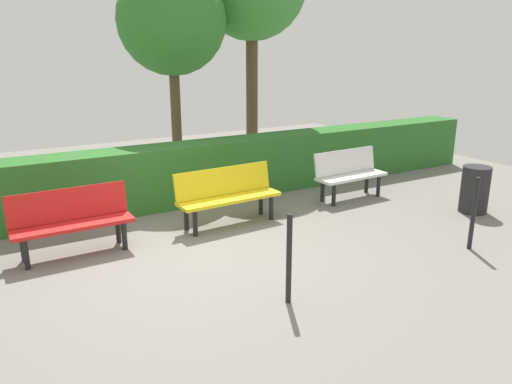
{
  "coord_description": "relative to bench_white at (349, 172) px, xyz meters",
  "views": [
    {
      "loc": [
        2.26,
        5.83,
        2.66
      ],
      "look_at": [
        -1.29,
        -0.34,
        0.55
      ],
      "focal_mm": 34.98,
      "sensor_mm": 36.0,
      "label": 1
    }
  ],
  "objects": [
    {
      "name": "bench_yellow",
      "position": [
        2.48,
        0.11,
        0.01
      ],
      "size": [
        1.64,
        0.54,
        0.86
      ],
      "rotation": [
        0.0,
        0.0,
        0.05
      ],
      "color": "yellow",
      "rests_on": "ground_plane"
    },
    {
      "name": "ground_plane",
      "position": [
        3.46,
        0.8,
        -0.48
      ],
      "size": [
        16.52,
        16.52,
        0.0
      ],
      "primitive_type": "plane",
      "color": "gray"
    },
    {
      "name": "bench_red",
      "position": [
        4.76,
        0.13,
        0.0
      ],
      "size": [
        1.52,
        0.48,
        0.86
      ],
      "rotation": [
        0.0,
        0.0,
        0.01
      ],
      "color": "red",
      "rests_on": "ground_plane"
    },
    {
      "name": "trash_bin",
      "position": [
        -1.28,
        1.64,
        -0.09
      ],
      "size": [
        0.45,
        0.45,
        0.77
      ],
      "primitive_type": "cylinder",
      "color": "#262628",
      "rests_on": "ground_plane"
    },
    {
      "name": "hedge_row",
      "position": [
        2.41,
        -1.2,
        0.04
      ],
      "size": [
        12.52,
        0.67,
        1.04
      ],
      "primitive_type": "cube",
      "color": "#2D6B28",
      "rests_on": "ground_plane"
    },
    {
      "name": "tree_mid",
      "position": [
        2.08,
        -2.97,
        2.61
      ],
      "size": [
        2.11,
        2.11,
        4.16
      ],
      "color": "brown",
      "rests_on": "ground_plane"
    },
    {
      "name": "railing_post_near",
      "position": [
        0.09,
        2.64,
        0.02
      ],
      "size": [
        0.06,
        0.06,
        1.0
      ],
      "primitive_type": "cylinder",
      "color": "black",
      "rests_on": "ground_plane"
    },
    {
      "name": "railing_post_mid",
      "position": [
        3.03,
        2.64,
        0.02
      ],
      "size": [
        0.06,
        0.06,
        1.0
      ],
      "primitive_type": "cylinder",
      "color": "black",
      "rests_on": "ground_plane"
    },
    {
      "name": "bench_white",
      "position": [
        0.0,
        0.0,
        0.0
      ],
      "size": [
        1.38,
        0.51,
        0.86
      ],
      "rotation": [
        0.0,
        0.0,
        0.04
      ],
      "color": "white",
      "rests_on": "ground_plane"
    }
  ]
}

